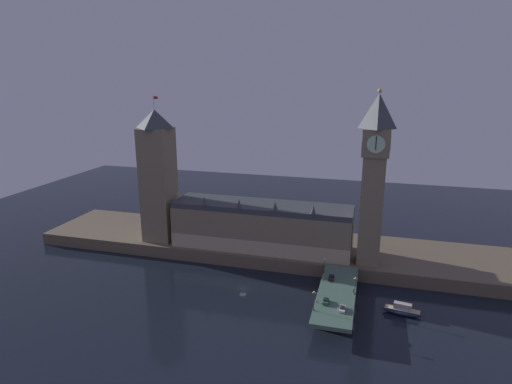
{
  "coord_description": "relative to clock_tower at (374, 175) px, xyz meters",
  "views": [
    {
      "loc": [
        45.96,
        -146.43,
        80.76
      ],
      "look_at": [
        -0.12,
        20.0,
        34.47
      ],
      "focal_mm": 30.0,
      "sensor_mm": 36.0,
      "label": 1
    }
  ],
  "objects": [
    {
      "name": "embankment",
      "position": [
        -46.86,
        13.07,
        -40.45
      ],
      "size": [
        220.0,
        42.0,
        5.64
      ],
      "color": "brown",
      "rests_on": "ground_plane"
    },
    {
      "name": "bridge",
      "position": [
        -9.97,
        -30.93,
        -39.05
      ],
      "size": [
        13.27,
        46.0,
        6.38
      ],
      "color": "#476656",
      "rests_on": "ground_plane"
    },
    {
      "name": "victoria_tower",
      "position": [
        -96.56,
        2.31,
        -6.77
      ],
      "size": [
        13.73,
        13.73,
        67.43
      ],
      "color": "#7F7056",
      "rests_on": "embankment"
    },
    {
      "name": "car_northbound_lead",
      "position": [
        -12.89,
        -21.35,
        -36.15
      ],
      "size": [
        2.06,
        4.17,
        1.58
      ],
      "color": "black",
      "rests_on": "bridge"
    },
    {
      "name": "boat_downstream",
      "position": [
        12.86,
        -29.32,
        -41.65
      ],
      "size": [
        13.72,
        5.43,
        4.45
      ],
      "color": "#1E2842",
      "rests_on": "ground_plane"
    },
    {
      "name": "clock_tower",
      "position": [
        0.0,
        0.0,
        0.0
      ],
      "size": [
        10.94,
        11.05,
        71.18
      ],
      "color": "#7F7056",
      "rests_on": "embankment"
    },
    {
      "name": "street_lamp_mid",
      "position": [
        -3.73,
        -30.93,
        -32.74
      ],
      "size": [
        1.34,
        0.6,
        6.63
      ],
      "color": "#2D3333",
      "rests_on": "bridge"
    },
    {
      "name": "street_lamp_far",
      "position": [
        -16.21,
        -16.21,
        -33.08
      ],
      "size": [
        1.34,
        0.6,
        6.09
      ],
      "color": "#2D3333",
      "rests_on": "bridge"
    },
    {
      "name": "car_southbound_lead",
      "position": [
        -7.05,
        -43.11,
        -36.26
      ],
      "size": [
        2.0,
        4.31,
        1.34
      ],
      "color": "silver",
      "rests_on": "bridge"
    },
    {
      "name": "street_lamp_near",
      "position": [
        -16.21,
        -45.65,
        -32.49
      ],
      "size": [
        1.34,
        0.6,
        7.04
      ],
      "color": "#2D3333",
      "rests_on": "bridge"
    },
    {
      "name": "parliament_hall",
      "position": [
        -47.13,
        4.82,
        -27.44
      ],
      "size": [
        80.37,
        20.82,
        24.53
      ],
      "color": "#7F7056",
      "rests_on": "embankment"
    },
    {
      "name": "car_northbound_trail",
      "position": [
        -12.89,
        -39.73,
        -36.16
      ],
      "size": [
        2.02,
        4.06,
        1.56
      ],
      "color": "#235633",
      "rests_on": "bridge"
    },
    {
      "name": "pedestrian_mid_walk",
      "position": [
        -4.13,
        -29.83,
        -35.96
      ],
      "size": [
        0.38,
        0.38,
        1.76
      ],
      "color": "black",
      "rests_on": "bridge"
    },
    {
      "name": "ground_plane",
      "position": [
        -46.86,
        -25.93,
        -43.27
      ],
      "size": [
        400.0,
        400.0,
        0.0
      ],
      "primitive_type": "plane",
      "color": "black"
    },
    {
      "name": "pedestrian_far_rail",
      "position": [
        -15.81,
        -23.32,
        -36.03
      ],
      "size": [
        0.38,
        0.38,
        1.64
      ],
      "color": "black",
      "rests_on": "bridge"
    },
    {
      "name": "pedestrian_near_rail",
      "position": [
        -15.81,
        -40.19,
        -36.04
      ],
      "size": [
        0.38,
        0.38,
        1.61
      ],
      "color": "black",
      "rests_on": "bridge"
    }
  ]
}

